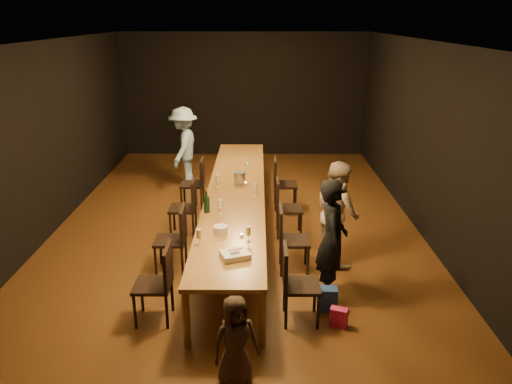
{
  "coord_description": "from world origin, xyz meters",
  "views": [
    {
      "loc": [
        0.36,
        -7.4,
        3.36
      ],
      "look_at": [
        0.32,
        -0.75,
        1.0
      ],
      "focal_mm": 35.0,
      "sensor_mm": 36.0,
      "label": 1
    }
  ],
  "objects_px": {
    "chair_left_1": "(170,240)",
    "ice_bucket": "(240,178)",
    "chair_right_0": "(301,285)",
    "child": "(236,341)",
    "man_blue": "(184,147)",
    "champagne_bottle": "(207,201)",
    "plate_stack": "(221,230)",
    "table": "(236,194)",
    "chair_right_3": "(285,184)",
    "chair_right_2": "(289,208)",
    "birthday_cake": "(235,255)",
    "woman_tan": "(337,212)",
    "chair_left_0": "(153,284)",
    "chair_left_2": "(183,208)",
    "woman_birthday": "(332,240)",
    "chair_left_3": "(192,184)",
    "chair_right_1": "(294,240)"
  },
  "relations": [
    {
      "from": "chair_left_1",
      "to": "ice_bucket",
      "type": "xyz_separation_m",
      "value": [
        0.9,
        1.54,
        0.39
      ]
    },
    {
      "from": "chair_right_0",
      "to": "child",
      "type": "distance_m",
      "value": 1.26
    },
    {
      "from": "man_blue",
      "to": "champagne_bottle",
      "type": "bearing_deg",
      "value": 20.94
    },
    {
      "from": "plate_stack",
      "to": "table",
      "type": "bearing_deg",
      "value": 85.8
    },
    {
      "from": "chair_right_3",
      "to": "man_blue",
      "type": "distance_m",
      "value": 2.46
    },
    {
      "from": "chair_right_2",
      "to": "birthday_cake",
      "type": "distance_m",
      "value": 2.44
    },
    {
      "from": "woman_tan",
      "to": "table",
      "type": "bearing_deg",
      "value": 38.37
    },
    {
      "from": "table",
      "to": "birthday_cake",
      "type": "relative_size",
      "value": 15.84
    },
    {
      "from": "man_blue",
      "to": "child",
      "type": "distance_m",
      "value": 6.15
    },
    {
      "from": "child",
      "to": "chair_right_3",
      "type": "bearing_deg",
      "value": 58.22
    },
    {
      "from": "man_blue",
      "to": "woman_tan",
      "type": "bearing_deg",
      "value": 45.29
    },
    {
      "from": "chair_left_0",
      "to": "plate_stack",
      "type": "distance_m",
      "value": 1.12
    },
    {
      "from": "table",
      "to": "chair_left_1",
      "type": "distance_m",
      "value": 1.49
    },
    {
      "from": "chair_left_2",
      "to": "woman_birthday",
      "type": "distance_m",
      "value": 2.83
    },
    {
      "from": "chair_left_0",
      "to": "champagne_bottle",
      "type": "xyz_separation_m",
      "value": [
        0.49,
        1.5,
        0.46
      ]
    },
    {
      "from": "woman_birthday",
      "to": "champagne_bottle",
      "type": "distance_m",
      "value": 1.89
    },
    {
      "from": "chair_right_2",
      "to": "chair_left_1",
      "type": "bearing_deg",
      "value": -54.78
    },
    {
      "from": "woman_birthday",
      "to": "ice_bucket",
      "type": "xyz_separation_m",
      "value": [
        -1.21,
        2.2,
        0.08
      ]
    },
    {
      "from": "chair_left_2",
      "to": "champagne_bottle",
      "type": "height_order",
      "value": "champagne_bottle"
    },
    {
      "from": "chair_right_2",
      "to": "woman_tan",
      "type": "bearing_deg",
      "value": 34.92
    },
    {
      "from": "chair_right_3",
      "to": "man_blue",
      "type": "relative_size",
      "value": 0.57
    },
    {
      "from": "chair_left_3",
      "to": "woman_tan",
      "type": "relative_size",
      "value": 0.63
    },
    {
      "from": "chair_right_2",
      "to": "birthday_cake",
      "type": "relative_size",
      "value": 2.46
    },
    {
      "from": "table",
      "to": "chair_left_0",
      "type": "relative_size",
      "value": 6.45
    },
    {
      "from": "plate_stack",
      "to": "child",
      "type": "bearing_deg",
      "value": -81.8
    },
    {
      "from": "chair_right_3",
      "to": "chair_left_3",
      "type": "distance_m",
      "value": 1.7
    },
    {
      "from": "chair_left_1",
      "to": "man_blue",
      "type": "bearing_deg",
      "value": 4.99
    },
    {
      "from": "chair_right_3",
      "to": "child",
      "type": "relative_size",
      "value": 1.0
    },
    {
      "from": "ice_bucket",
      "to": "champagne_bottle",
      "type": "bearing_deg",
      "value": -108.47
    },
    {
      "from": "chair_left_1",
      "to": "chair_left_2",
      "type": "height_order",
      "value": "same"
    },
    {
      "from": "chair_right_0",
      "to": "chair_right_1",
      "type": "xyz_separation_m",
      "value": [
        0.0,
        1.2,
        0.0
      ]
    },
    {
      "from": "ice_bucket",
      "to": "child",
      "type": "bearing_deg",
      "value": -88.59
    },
    {
      "from": "chair_left_0",
      "to": "ice_bucket",
      "type": "bearing_deg",
      "value": -18.23
    },
    {
      "from": "woman_birthday",
      "to": "chair_left_0",
      "type": "bearing_deg",
      "value": 106.92
    },
    {
      "from": "man_blue",
      "to": "chair_left_2",
      "type": "bearing_deg",
      "value": 14.98
    },
    {
      "from": "chair_right_0",
      "to": "chair_right_3",
      "type": "bearing_deg",
      "value": 180.0
    },
    {
      "from": "champagne_bottle",
      "to": "ice_bucket",
      "type": "distance_m",
      "value": 1.31
    },
    {
      "from": "chair_right_2",
      "to": "chair_left_3",
      "type": "xyz_separation_m",
      "value": [
        -1.7,
        1.2,
        0.0
      ]
    },
    {
      "from": "plate_stack",
      "to": "chair_left_0",
      "type": "bearing_deg",
      "value": -133.15
    },
    {
      "from": "chair_right_0",
      "to": "chair_left_0",
      "type": "xyz_separation_m",
      "value": [
        -1.7,
        0.0,
        0.0
      ]
    },
    {
      "from": "chair_right_2",
      "to": "man_blue",
      "type": "height_order",
      "value": "man_blue"
    },
    {
      "from": "chair_left_0",
      "to": "woman_tan",
      "type": "relative_size",
      "value": 0.63
    },
    {
      "from": "chair_left_1",
      "to": "child",
      "type": "distance_m",
      "value": 2.46
    },
    {
      "from": "chair_right_1",
      "to": "plate_stack",
      "type": "height_order",
      "value": "chair_right_1"
    },
    {
      "from": "chair_left_1",
      "to": "birthday_cake",
      "type": "xyz_separation_m",
      "value": [
        0.94,
        -1.09,
        0.32
      ]
    },
    {
      "from": "woman_birthday",
      "to": "champagne_bottle",
      "type": "xyz_separation_m",
      "value": [
        -1.62,
        0.96,
        0.15
      ]
    },
    {
      "from": "table",
      "to": "chair_right_2",
      "type": "distance_m",
      "value": 0.88
    },
    {
      "from": "chair_right_2",
      "to": "chair_left_0",
      "type": "distance_m",
      "value": 2.94
    },
    {
      "from": "birthday_cake",
      "to": "ice_bucket",
      "type": "relative_size",
      "value": 1.81
    },
    {
      "from": "chair_left_1",
      "to": "woman_birthday",
      "type": "distance_m",
      "value": 2.23
    }
  ]
}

